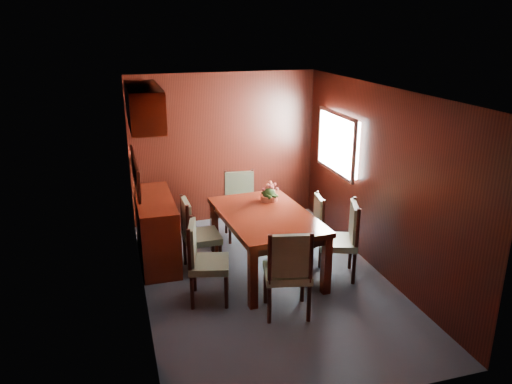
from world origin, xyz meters
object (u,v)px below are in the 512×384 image
object	(u,v)px
sideboard	(156,229)
chair_head	(288,269)
chair_right_near	(344,236)
chair_left_near	(202,257)
dining_table	(266,222)
flower_centerpiece	(269,192)

from	to	relation	value
sideboard	chair_head	size ratio (longest dim) A/B	1.33
sideboard	chair_right_near	distance (m)	2.52
chair_left_near	dining_table	bearing A→B (deg)	131.53
sideboard	dining_table	size ratio (longest dim) A/B	0.78
dining_table	chair_left_near	distance (m)	1.05
sideboard	chair_head	distance (m)	2.22
dining_table	chair_right_near	world-z (taller)	chair_right_near
chair_left_near	chair_head	distance (m)	1.03
chair_right_near	flower_centerpiece	bearing A→B (deg)	59.85
dining_table	flower_centerpiece	distance (m)	0.55
chair_right_near	chair_head	distance (m)	1.21
dining_table	chair_left_near	world-z (taller)	chair_left_near
sideboard	dining_table	distance (m)	1.54
sideboard	chair_left_near	bearing A→B (deg)	-71.50
sideboard	flower_centerpiece	bearing A→B (deg)	-10.36
chair_left_near	flower_centerpiece	size ratio (longest dim) A/B	3.93
chair_right_near	dining_table	bearing A→B (deg)	85.90
chair_left_near	chair_right_near	bearing A→B (deg)	105.89
flower_centerpiece	chair_right_near	bearing A→B (deg)	-50.48
dining_table	chair_right_near	bearing A→B (deg)	-28.55
chair_right_near	flower_centerpiece	size ratio (longest dim) A/B	4.01
sideboard	flower_centerpiece	xyz separation A→B (m)	(1.52, -0.28, 0.48)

